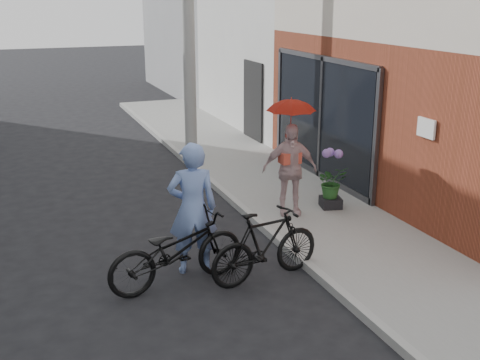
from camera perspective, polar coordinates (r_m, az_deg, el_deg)
ground at (r=8.66m, az=0.12°, el=-8.84°), size 80.00×80.00×0.00m
sidewalk at (r=11.13m, az=6.42°, el=-2.55°), size 2.20×24.00×0.12m
curb at (r=10.66m, az=0.88°, el=-3.33°), size 0.12×24.00×0.12m
plaster_building at (r=19.10m, az=10.79°, el=16.02°), size 8.00×6.00×7.00m
east_building_far at (r=25.32m, az=2.08°, el=16.52°), size 8.00×8.00×7.00m
utility_pole at (r=13.82m, az=-4.96°, el=15.90°), size 0.28×0.28×7.00m
officer at (r=8.40m, az=-4.52°, el=-2.72°), size 0.76×0.57×1.90m
bike_left at (r=8.16m, az=-6.02°, el=-6.64°), size 2.05×1.01×1.03m
bike_right at (r=8.29m, az=2.44°, el=-6.20°), size 1.76×0.76×1.02m
kimono_woman at (r=10.34m, az=4.72°, el=0.99°), size 1.01×0.62×1.61m
parasol at (r=10.08m, az=4.88°, el=7.28°), size 0.79×0.79×0.69m
planter at (r=10.96m, az=8.59°, el=-2.10°), size 0.42×0.42×0.19m
potted_plant at (r=10.84m, az=8.68°, el=-0.19°), size 0.52×0.45×0.58m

